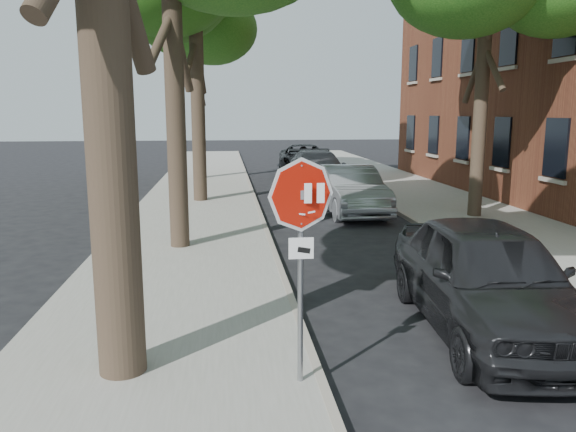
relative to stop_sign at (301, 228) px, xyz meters
name	(u,v)px	position (x,y,z in m)	size (l,w,h in m)	color
ground	(358,387)	(0.70, 0.03, -1.95)	(120.00, 120.00, 0.00)	black
sidewalk_left	(195,211)	(-1.80, 12.03, -1.89)	(4.00, 55.00, 0.12)	gray
sidewalk_right	(448,206)	(6.70, 12.03, -1.89)	(4.00, 55.00, 0.12)	gray
curb_left	(259,210)	(0.25, 12.03, -1.88)	(0.12, 55.00, 0.13)	#9E9384
curb_right	(389,207)	(4.65, 12.03, -1.88)	(0.12, 55.00, 0.13)	#9E9384
stop_sign	(301,228)	(0.00, 0.00, 0.00)	(0.76, 0.34, 2.61)	gray
tree_far	(195,23)	(-2.02, 21.14, 5.26)	(5.29, 4.91, 9.33)	black
car_a	(487,277)	(2.97, 1.53, -1.12)	(1.96, 4.86, 1.66)	black
car_b	(350,190)	(3.13, 11.38, -1.18)	(1.62, 4.64, 1.53)	gray
car_c	(317,170)	(3.04, 17.19, -1.15)	(2.25, 5.53, 1.60)	#4B4B50
car_d	(304,160)	(3.30, 23.03, -1.18)	(2.56, 5.56, 1.55)	black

